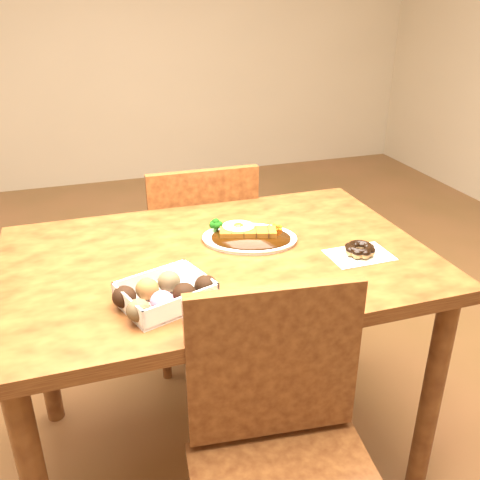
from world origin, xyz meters
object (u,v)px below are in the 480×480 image
object	(u,v)px
chair_far	(198,256)
katsu_curry_plate	(248,236)
pon_de_ring	(360,250)
table	(218,285)
chair_near	(286,468)
donut_box	(164,293)

from	to	relation	value
chair_far	katsu_curry_plate	xyz separation A→B (m)	(0.05, -0.47, 0.29)
katsu_curry_plate	pon_de_ring	bearing A→B (deg)	-36.07
table	katsu_curry_plate	xyz separation A→B (m)	(0.11, 0.07, 0.11)
katsu_curry_plate	chair_far	bearing A→B (deg)	95.56
chair_far	chair_near	size ratio (longest dim) A/B	1.00
chair_near	pon_de_ring	bearing A→B (deg)	53.13
chair_near	pon_de_ring	world-z (taller)	chair_near
chair_far	table	bearing A→B (deg)	83.76
chair_far	chair_near	bearing A→B (deg)	87.33
table	chair_near	world-z (taller)	chair_near
chair_near	donut_box	xyz separation A→B (m)	(-0.19, 0.32, 0.30)
table	chair_near	bearing A→B (deg)	-90.14
katsu_curry_plate	pon_de_ring	world-z (taller)	katsu_curry_plate
donut_box	table	bearing A→B (deg)	47.61
table	donut_box	world-z (taller)	donut_box
pon_de_ring	table	bearing A→B (deg)	161.42
chair_far	donut_box	size ratio (longest dim) A/B	3.45
table	chair_near	distance (m)	0.56
table	pon_de_ring	bearing A→B (deg)	-18.58
chair_far	pon_de_ring	xyz separation A→B (m)	(0.31, -0.66, 0.29)
chair_near	pon_de_ring	size ratio (longest dim) A/B	4.85
chair_far	chair_near	xyz separation A→B (m)	(-0.07, -1.07, 0.00)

